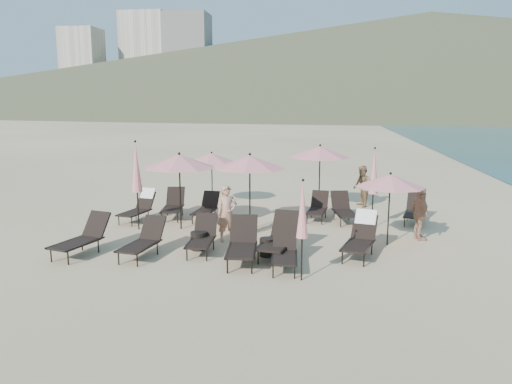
# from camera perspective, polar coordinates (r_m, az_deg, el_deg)

# --- Properties ---
(ground) EXTENTS (800.00, 800.00, 0.00)m
(ground) POSITION_cam_1_polar(r_m,az_deg,el_deg) (12.82, 2.53, -7.75)
(ground) COLOR #D6BA8C
(ground) RESTS_ON ground
(volcanic_headland) EXTENTS (690.00, 690.00, 55.00)m
(volcanic_headland) POSITION_cam_1_polar(r_m,az_deg,el_deg) (323.29, 21.06, 13.65)
(volcanic_headland) COLOR brown
(volcanic_headland) RESTS_ON ground
(hotel_skyline) EXTENTS (109.00, 82.00, 55.00)m
(hotel_skyline) POSITION_cam_1_polar(r_m,az_deg,el_deg) (299.45, -10.88, 14.01)
(hotel_skyline) COLOR beige
(hotel_skyline) RESTS_ON ground
(lounger_0) EXTENTS (1.11, 1.88, 1.01)m
(lounger_0) POSITION_cam_1_polar(r_m,az_deg,el_deg) (13.89, -19.23, -4.87)
(lounger_0) COLOR black
(lounger_0) RESTS_ON ground
(lounger_1) EXTENTS (0.88, 1.73, 0.95)m
(lounger_1) POSITION_cam_1_polar(r_m,az_deg,el_deg) (13.27, -12.75, -5.38)
(lounger_1) COLOR black
(lounger_1) RESTS_ON ground
(lounger_2) EXTENTS (0.69, 1.64, 0.93)m
(lounger_2) POSITION_cam_1_polar(r_m,az_deg,el_deg) (13.40, -6.15, -5.07)
(lounger_2) COLOR black
(lounger_2) RESTS_ON ground
(lounger_3) EXTENTS (0.85, 1.88, 1.05)m
(lounger_3) POSITION_cam_1_polar(r_m,az_deg,el_deg) (12.50, -1.56, -5.87)
(lounger_3) COLOR black
(lounger_3) RESTS_ON ground
(lounger_4) EXTENTS (0.71, 1.61, 0.91)m
(lounger_4) POSITION_cam_1_polar(r_m,az_deg,el_deg) (12.12, 3.26, -6.74)
(lounger_4) COLOR black
(lounger_4) RESTS_ON ground
(lounger_5) EXTENTS (1.07, 1.86, 1.09)m
(lounger_5) POSITION_cam_1_polar(r_m,az_deg,el_deg) (13.32, 11.90, -4.93)
(lounger_5) COLOR black
(lounger_5) RESTS_ON ground
(lounger_6) EXTENTS (0.92, 1.71, 1.01)m
(lounger_6) POSITION_cam_1_polar(r_m,az_deg,el_deg) (17.29, -13.19, -1.60)
(lounger_6) COLOR black
(lounger_6) RESTS_ON ground
(lounger_7) EXTENTS (0.86, 1.75, 0.96)m
(lounger_7) POSITION_cam_1_polar(r_m,az_deg,el_deg) (17.51, -9.43, -1.44)
(lounger_7) COLOR black
(lounger_7) RESTS_ON ground
(lounger_8) EXTENTS (0.71, 1.58, 0.88)m
(lounger_8) POSITION_cam_1_polar(r_m,az_deg,el_deg) (17.06, -5.71, -1.79)
(lounger_8) COLOR black
(lounger_8) RESTS_ON ground
(lounger_9) EXTENTS (0.78, 1.62, 0.90)m
(lounger_9) POSITION_cam_1_polar(r_m,az_deg,el_deg) (17.12, 7.06, -1.75)
(lounger_9) COLOR black
(lounger_9) RESTS_ON ground
(lounger_10) EXTENTS (0.92, 1.72, 0.94)m
(lounger_10) POSITION_cam_1_polar(r_m,az_deg,el_deg) (16.92, 9.96, -1.90)
(lounger_10) COLOR black
(lounger_10) RESTS_ON ground
(lounger_11) EXTENTS (0.96, 1.69, 0.91)m
(lounger_11) POSITION_cam_1_polar(r_m,az_deg,el_deg) (17.33, 17.69, -1.99)
(lounger_11) COLOR black
(lounger_11) RESTS_ON ground
(lounger_12) EXTENTS (1.03, 1.94, 1.06)m
(lounger_12) POSITION_cam_1_polar(r_m,az_deg,el_deg) (13.03, 2.68, -5.18)
(lounger_12) COLOR black
(lounger_12) RESTS_ON ground
(umbrella_open_0) EXTENTS (2.26, 2.26, 2.43)m
(umbrella_open_0) POSITION_cam_1_polar(r_m,az_deg,el_deg) (15.61, -8.76, 3.48)
(umbrella_open_0) COLOR black
(umbrella_open_0) RESTS_ON ground
(umbrella_open_1) EXTENTS (2.25, 2.25, 2.42)m
(umbrella_open_1) POSITION_cam_1_polar(r_m,az_deg,el_deg) (15.34, -0.72, 3.46)
(umbrella_open_1) COLOR black
(umbrella_open_1) RESTS_ON ground
(umbrella_open_2) EXTENTS (1.92, 1.92, 2.07)m
(umbrella_open_2) POSITION_cam_1_polar(r_m,az_deg,el_deg) (14.18, 15.09, 1.25)
(umbrella_open_2) COLOR black
(umbrella_open_2) RESTS_ON ground
(umbrella_open_3) EXTENTS (1.95, 1.95, 2.10)m
(umbrella_open_3) POSITION_cam_1_polar(r_m,az_deg,el_deg) (19.11, -5.09, 3.91)
(umbrella_open_3) COLOR black
(umbrella_open_3) RESTS_ON ground
(umbrella_open_4) EXTENTS (2.27, 2.27, 2.45)m
(umbrella_open_4) POSITION_cam_1_polar(r_m,az_deg,el_deg) (18.37, 7.33, 4.57)
(umbrella_open_4) COLOR black
(umbrella_open_4) RESTS_ON ground
(umbrella_closed_0) EXTENTS (0.27, 0.27, 2.32)m
(umbrella_closed_0) POSITION_cam_1_polar(r_m,az_deg,el_deg) (11.02, 5.34, -2.10)
(umbrella_closed_0) COLOR black
(umbrella_closed_0) RESTS_ON ground
(umbrella_closed_1) EXTENTS (0.30, 0.30, 2.59)m
(umbrella_closed_1) POSITION_cam_1_polar(r_m,az_deg,el_deg) (16.03, 13.33, 2.24)
(umbrella_closed_1) COLOR black
(umbrella_closed_1) RESTS_ON ground
(umbrella_closed_2) EXTENTS (0.33, 0.33, 2.81)m
(umbrella_closed_2) POSITION_cam_1_polar(r_m,az_deg,el_deg) (15.84, -13.52, 2.70)
(umbrella_closed_2) COLOR black
(umbrella_closed_2) RESTS_ON ground
(side_table_0) EXTENTS (0.44, 0.44, 0.49)m
(side_table_0) POSITION_cam_1_polar(r_m,az_deg,el_deg) (13.70, -6.57, -5.55)
(side_table_0) COLOR black
(side_table_0) RESTS_ON ground
(side_table_1) EXTENTS (0.39, 0.39, 0.48)m
(side_table_1) POSITION_cam_1_polar(r_m,az_deg,el_deg) (13.05, 1.24, -6.31)
(side_table_1) COLOR black
(side_table_1) RESTS_ON ground
(beachgoer_a) EXTENTS (0.71, 0.62, 1.63)m
(beachgoer_a) POSITION_cam_1_polar(r_m,az_deg,el_deg) (14.28, -3.33, -2.48)
(beachgoer_a) COLOR tan
(beachgoer_a) RESTS_ON ground
(beachgoer_b) EXTENTS (0.80, 0.91, 1.58)m
(beachgoer_b) POSITION_cam_1_polar(r_m,az_deg,el_deg) (19.38, 12.02, 0.63)
(beachgoer_b) COLOR #8F6C49
(beachgoer_b) RESTS_ON ground
(beachgoer_c) EXTENTS (0.63, 1.00, 1.58)m
(beachgoer_c) POSITION_cam_1_polar(r_m,az_deg,el_deg) (15.16, 18.27, -2.34)
(beachgoer_c) COLOR tan
(beachgoer_c) RESTS_ON ground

